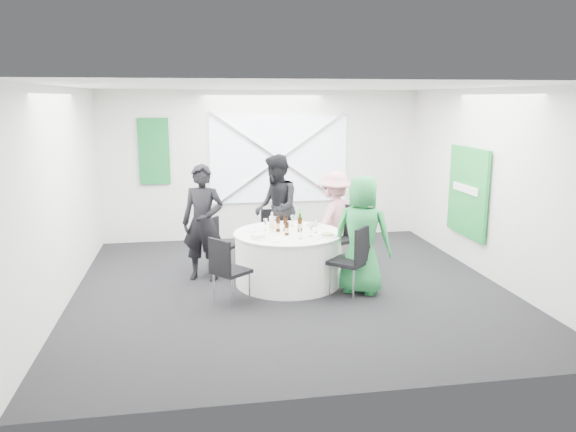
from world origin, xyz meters
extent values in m
plane|color=black|center=(0.00, 0.00, 0.00)|extent=(6.00, 6.00, 0.00)
plane|color=white|center=(0.00, 0.00, 2.80)|extent=(6.00, 6.00, 0.00)
plane|color=silver|center=(0.00, 3.00, 1.40)|extent=(6.00, 0.00, 6.00)
plane|color=silver|center=(0.00, -3.00, 1.40)|extent=(6.00, 0.00, 6.00)
plane|color=silver|center=(-3.00, 0.00, 1.40)|extent=(0.00, 6.00, 6.00)
plane|color=silver|center=(3.00, 0.00, 1.40)|extent=(0.00, 6.00, 6.00)
cube|color=white|center=(0.30, 2.96, 1.50)|extent=(2.60, 0.03, 1.60)
cube|color=silver|center=(0.30, 2.92, 1.50)|extent=(2.63, 0.05, 1.84)
cube|color=silver|center=(0.30, 2.92, 1.50)|extent=(2.63, 0.05, 1.84)
cube|color=#166E31|center=(-2.00, 2.95, 1.70)|extent=(0.55, 0.04, 1.20)
cube|color=#198C32|center=(2.94, 0.60, 1.20)|extent=(0.05, 1.20, 1.40)
cylinder|color=white|center=(0.00, 0.20, 0.37)|extent=(1.52, 1.52, 0.74)
cylinder|color=white|center=(0.00, 0.20, 0.75)|extent=(1.56, 1.56, 0.02)
cube|color=black|center=(-0.04, 1.35, 0.41)|extent=(0.40, 0.40, 0.05)
cube|color=black|center=(-0.04, 1.53, 0.64)|extent=(0.37, 0.05, 0.41)
cylinder|color=silver|center=(0.11, 1.51, 0.20)|extent=(0.02, 0.02, 0.39)
cylinder|color=silver|center=(-0.20, 1.50, 0.20)|extent=(0.02, 0.02, 0.39)
cylinder|color=silver|center=(0.12, 1.20, 0.20)|extent=(0.02, 0.02, 0.39)
cylinder|color=silver|center=(-0.19, 1.19, 0.20)|extent=(0.02, 0.02, 0.39)
cube|color=black|center=(-0.92, 0.88, 0.41)|extent=(0.54, 0.54, 0.05)
cube|color=black|center=(-1.06, 0.99, 0.64)|extent=(0.25, 0.31, 0.41)
cylinder|color=silver|center=(-0.95, 1.10, 0.20)|extent=(0.02, 0.02, 0.39)
cylinder|color=silver|center=(-1.13, 0.85, 0.20)|extent=(0.02, 0.02, 0.39)
cylinder|color=silver|center=(-0.70, 0.91, 0.20)|extent=(0.02, 0.02, 0.39)
cylinder|color=silver|center=(-0.88, 0.66, 0.20)|extent=(0.02, 0.02, 0.39)
cube|color=black|center=(0.86, 0.67, 0.50)|extent=(0.63, 0.63, 0.06)
cube|color=black|center=(1.05, 0.77, 0.77)|extent=(0.25, 0.41, 0.50)
cylinder|color=silver|center=(1.11, 0.59, 0.24)|extent=(0.02, 0.02, 0.47)
cylinder|color=silver|center=(0.93, 0.92, 0.24)|extent=(0.02, 0.02, 0.47)
cylinder|color=silver|center=(0.78, 0.41, 0.24)|extent=(0.02, 0.02, 0.47)
cylinder|color=silver|center=(0.60, 0.74, 0.24)|extent=(0.02, 0.02, 0.47)
cube|color=black|center=(0.71, -0.47, 0.48)|extent=(0.64, 0.64, 0.05)
cube|color=black|center=(0.86, -0.62, 0.75)|extent=(0.33, 0.34, 0.48)
cylinder|color=silver|center=(0.72, -0.73, 0.23)|extent=(0.02, 0.02, 0.46)
cylinder|color=silver|center=(0.97, -0.46, 0.23)|extent=(0.02, 0.02, 0.46)
cylinder|color=silver|center=(0.45, -0.48, 0.23)|extent=(0.02, 0.02, 0.46)
cylinder|color=silver|center=(0.70, -0.21, 0.23)|extent=(0.02, 0.02, 0.46)
cube|color=black|center=(-0.87, -0.50, 0.44)|extent=(0.58, 0.58, 0.05)
cube|color=black|center=(-1.02, -0.62, 0.68)|extent=(0.27, 0.33, 0.44)
cylinder|color=silver|center=(-1.10, -0.47, 0.21)|extent=(0.02, 0.02, 0.42)
cylinder|color=silver|center=(-0.89, -0.73, 0.21)|extent=(0.02, 0.02, 0.42)
cylinder|color=silver|center=(-0.84, -0.26, 0.21)|extent=(0.02, 0.02, 0.42)
cylinder|color=silver|center=(-0.64, -0.52, 0.21)|extent=(0.02, 0.02, 0.42)
imported|color=black|center=(-1.19, 0.59, 0.86)|extent=(0.72, 0.59, 1.72)
imported|color=black|center=(0.01, 1.39, 0.88)|extent=(0.48, 0.86, 1.76)
imported|color=pink|center=(0.85, 0.90, 0.77)|extent=(1.06, 0.98, 1.53)
imported|color=#268B42|center=(0.93, -0.36, 0.82)|extent=(0.96, 0.86, 1.64)
cylinder|color=white|center=(0.05, 0.75, 0.77)|extent=(0.29, 0.29, 0.01)
cylinder|color=white|center=(-0.49, 0.40, 0.77)|extent=(0.27, 0.27, 0.01)
cylinder|color=white|center=(0.43, 0.52, 0.77)|extent=(0.25, 0.25, 0.01)
cylinder|color=#879D54|center=(0.43, 0.52, 0.79)|extent=(0.16, 0.16, 0.02)
cylinder|color=white|center=(0.51, -0.12, 0.77)|extent=(0.27, 0.27, 0.01)
cylinder|color=#879D54|center=(0.51, -0.12, 0.79)|extent=(0.18, 0.18, 0.02)
cylinder|color=white|center=(-0.43, -0.10, 0.77)|extent=(0.26, 0.26, 0.01)
cube|color=white|center=(-0.47, -0.09, 0.80)|extent=(0.20, 0.18, 0.05)
cylinder|color=#321909|center=(-0.13, 0.27, 0.87)|extent=(0.06, 0.06, 0.22)
cylinder|color=#321909|center=(-0.13, 0.27, 1.01)|extent=(0.02, 0.02, 0.06)
cylinder|color=#E6C079|center=(-0.13, 0.27, 0.85)|extent=(0.06, 0.06, 0.08)
cylinder|color=#321909|center=(-0.03, 0.28, 0.86)|extent=(0.06, 0.06, 0.20)
cylinder|color=#321909|center=(-0.03, 0.28, 0.99)|extent=(0.02, 0.02, 0.06)
cylinder|color=#E6C079|center=(-0.03, 0.28, 0.84)|extent=(0.06, 0.06, 0.07)
cylinder|color=#321909|center=(0.18, 0.22, 0.86)|extent=(0.06, 0.06, 0.20)
cylinder|color=#321909|center=(0.18, 0.22, 0.99)|extent=(0.02, 0.02, 0.06)
cylinder|color=#E6C079|center=(0.18, 0.22, 0.84)|extent=(0.06, 0.06, 0.07)
cylinder|color=#321909|center=(-0.04, 0.04, 0.85)|extent=(0.06, 0.06, 0.18)
cylinder|color=#321909|center=(-0.04, 0.04, 0.97)|extent=(0.02, 0.02, 0.06)
cylinder|color=#E6C079|center=(-0.04, 0.04, 0.83)|extent=(0.06, 0.06, 0.06)
cylinder|color=green|center=(0.20, 0.33, 0.89)|extent=(0.08, 0.08, 0.25)
cylinder|color=green|center=(0.20, 0.33, 1.04)|extent=(0.03, 0.03, 0.06)
cylinder|color=#E6C079|center=(0.20, 0.33, 0.86)|extent=(0.08, 0.08, 0.09)
cylinder|color=white|center=(-0.23, 0.20, 0.88)|extent=(0.08, 0.08, 0.24)
cylinder|color=white|center=(-0.23, 0.20, 1.03)|extent=(0.03, 0.03, 0.06)
cylinder|color=#E6C079|center=(-0.23, 0.20, 0.86)|extent=(0.08, 0.08, 0.09)
cylinder|color=white|center=(0.27, -0.09, 0.76)|extent=(0.06, 0.06, 0.00)
cylinder|color=white|center=(0.27, -0.09, 0.81)|extent=(0.01, 0.01, 0.10)
cone|color=white|center=(0.27, -0.09, 0.89)|extent=(0.07, 0.07, 0.08)
cylinder|color=white|center=(0.13, 0.56, 0.76)|extent=(0.06, 0.06, 0.00)
cylinder|color=white|center=(0.13, 0.56, 0.81)|extent=(0.01, 0.01, 0.10)
cone|color=white|center=(0.13, 0.56, 0.89)|extent=(0.07, 0.07, 0.08)
cylinder|color=white|center=(0.11, -0.20, 0.76)|extent=(0.06, 0.06, 0.00)
cylinder|color=white|center=(0.11, -0.20, 0.81)|extent=(0.01, 0.01, 0.10)
cone|color=white|center=(0.11, -0.20, 0.89)|extent=(0.07, 0.07, 0.08)
cylinder|color=white|center=(-0.30, 0.38, 0.76)|extent=(0.06, 0.06, 0.00)
cylinder|color=white|center=(-0.30, 0.38, 0.81)|extent=(0.01, 0.01, 0.10)
cone|color=white|center=(-0.30, 0.38, 0.89)|extent=(0.07, 0.07, 0.08)
cylinder|color=white|center=(0.40, 0.13, 0.76)|extent=(0.06, 0.06, 0.00)
cylinder|color=white|center=(0.40, 0.13, 0.81)|extent=(0.01, 0.01, 0.10)
cone|color=white|center=(0.40, 0.13, 0.89)|extent=(0.07, 0.07, 0.08)
cylinder|color=white|center=(-0.11, 0.53, 0.76)|extent=(0.06, 0.06, 0.00)
cylinder|color=white|center=(-0.11, 0.53, 0.81)|extent=(0.01, 0.01, 0.10)
cone|color=white|center=(-0.11, 0.53, 0.89)|extent=(0.07, 0.07, 0.08)
cube|color=silver|center=(0.15, 0.76, 0.76)|extent=(0.15, 0.02, 0.01)
cube|color=silver|center=(-0.17, 0.75, 0.76)|extent=(0.15, 0.02, 0.01)
cube|color=silver|center=(0.35, -0.25, 0.76)|extent=(0.10, 0.13, 0.01)
cube|color=silver|center=(0.52, -0.05, 0.76)|extent=(0.11, 0.12, 0.01)
cube|color=silver|center=(-0.53, -0.03, 0.76)|extent=(0.11, 0.12, 0.01)
cube|color=silver|center=(-0.28, -0.30, 0.76)|extent=(0.11, 0.12, 0.01)
cube|color=silver|center=(-0.42, 0.59, 0.76)|extent=(0.08, 0.14, 0.01)
cube|color=silver|center=(-0.56, 0.33, 0.76)|extent=(0.09, 0.14, 0.01)
cube|color=silver|center=(0.56, 0.35, 0.76)|extent=(0.09, 0.13, 0.01)
cube|color=silver|center=(0.38, 0.63, 0.76)|extent=(0.09, 0.14, 0.01)
camera|label=1|loc=(-1.32, -7.51, 2.65)|focal=35.00mm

